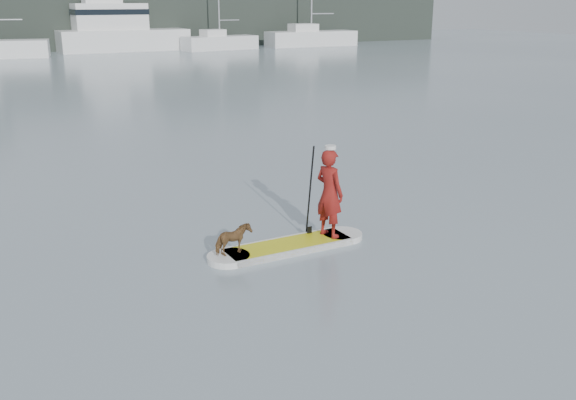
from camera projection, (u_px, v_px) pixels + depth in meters
name	position (u px, v px, depth m)	size (l,w,h in m)	color
ground	(277.00, 194.00, 15.91)	(140.00, 140.00, 0.00)	slate
paddleboard	(288.00, 246.00, 12.38)	(3.30, 0.87, 0.12)	#CFCB13
paddler	(329.00, 193.00, 12.52)	(0.64, 0.42, 1.76)	maroon
white_cap	(330.00, 147.00, 12.25)	(0.22, 0.22, 0.07)	silver
dog	(233.00, 240.00, 11.76)	(0.31, 0.68, 0.57)	brown
paddle	(310.00, 201.00, 12.71)	(0.10, 0.30, 2.00)	black
sailboat_e	(219.00, 42.00, 61.36)	(7.56, 3.42, 10.56)	silver
sailboat_f	(311.00, 37.00, 66.10)	(9.51, 2.98, 14.16)	silver
motor_yacht_a	(118.00, 29.00, 59.40)	(11.88, 3.95, 7.07)	silver
shore_mass	(32.00, 17.00, 60.18)	(90.00, 6.00, 6.00)	#202823
shore_building_east	(209.00, 6.00, 68.46)	(10.00, 4.00, 8.00)	#202823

